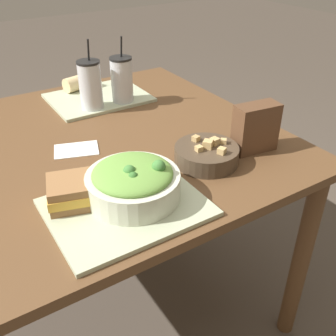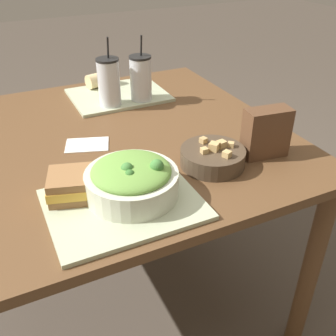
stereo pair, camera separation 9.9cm
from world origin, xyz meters
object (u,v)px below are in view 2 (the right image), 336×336
(salad_bowl, at_px, (132,179))
(drink_cup_dark, at_px, (109,84))
(baguette_far, at_px, (101,79))
(soup_bowl, at_px, (213,156))
(napkin_folded, at_px, (87,145))
(drink_cup_red, at_px, (141,79))
(sandwich_near, at_px, (72,185))
(chip_bag, at_px, (266,133))
(baguette_near, at_px, (97,173))

(salad_bowl, bearing_deg, drink_cup_dark, 76.80)
(baguette_far, xyz_separation_m, drink_cup_dark, (-0.03, -0.21, 0.05))
(soup_bowl, distance_m, napkin_folded, 0.40)
(baguette_far, bearing_deg, napkin_folded, 143.44)
(drink_cup_red, bearing_deg, napkin_folded, -138.76)
(sandwich_near, height_order, napkin_folded, sandwich_near)
(sandwich_near, bearing_deg, drink_cup_dark, 78.72)
(salad_bowl, relative_size, sandwich_near, 1.64)
(soup_bowl, xyz_separation_m, baguette_far, (-0.10, 0.73, 0.01))
(salad_bowl, bearing_deg, chip_bag, 4.90)
(chip_bag, bearing_deg, baguette_near, -178.71)
(salad_bowl, bearing_deg, soup_bowl, 11.26)
(drink_cup_red, height_order, napkin_folded, drink_cup_red)
(soup_bowl, height_order, drink_cup_red, drink_cup_red)
(sandwich_near, height_order, baguette_far, sandwich_near)
(baguette_near, bearing_deg, sandwich_near, 108.81)
(drink_cup_dark, bearing_deg, baguette_far, 82.27)
(sandwich_near, xyz_separation_m, drink_cup_red, (0.40, 0.52, 0.05))
(baguette_far, relative_size, chip_bag, 0.86)
(soup_bowl, xyz_separation_m, chip_bag, (0.17, -0.02, 0.05))
(soup_bowl, xyz_separation_m, napkin_folded, (-0.30, 0.27, -0.03))
(baguette_near, bearing_deg, salad_bowl, -148.74)
(soup_bowl, relative_size, drink_cup_red, 0.76)
(drink_cup_red, distance_m, napkin_folded, 0.40)
(chip_bag, bearing_deg, baguette_far, 117.37)
(soup_bowl, relative_size, baguette_near, 1.16)
(chip_bag, distance_m, napkin_folded, 0.55)
(drink_cup_red, relative_size, napkin_folded, 1.56)
(baguette_far, height_order, drink_cup_red, drink_cup_red)
(baguette_near, bearing_deg, drink_cup_red, -37.47)
(soup_bowl, height_order, baguette_far, soup_bowl)
(baguette_near, bearing_deg, napkin_folded, -12.37)
(sandwich_near, height_order, chip_bag, chip_bag)
(sandwich_near, bearing_deg, baguette_near, 39.06)
(baguette_near, height_order, drink_cup_red, drink_cup_red)
(napkin_folded, bearing_deg, salad_bowl, -85.03)
(sandwich_near, bearing_deg, chip_bag, 14.17)
(salad_bowl, xyz_separation_m, chip_bag, (0.44, 0.04, 0.02))
(soup_bowl, bearing_deg, drink_cup_red, 90.54)
(drink_cup_dark, distance_m, drink_cup_red, 0.13)
(soup_bowl, distance_m, drink_cup_red, 0.53)
(baguette_near, height_order, drink_cup_dark, drink_cup_dark)
(soup_bowl, bearing_deg, salad_bowl, -168.74)
(chip_bag, relative_size, napkin_folded, 0.95)
(salad_bowl, distance_m, napkin_folded, 0.33)
(baguette_near, relative_size, drink_cup_red, 0.66)
(chip_bag, bearing_deg, salad_bowl, -167.75)
(napkin_folded, bearing_deg, sandwich_near, -112.27)
(drink_cup_dark, height_order, drink_cup_red, drink_cup_dark)
(sandwich_near, distance_m, napkin_folded, 0.29)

